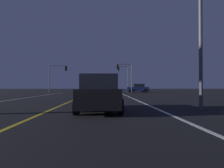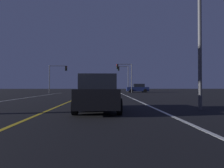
{
  "view_description": "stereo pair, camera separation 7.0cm",
  "coord_description": "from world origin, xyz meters",
  "px_view_note": "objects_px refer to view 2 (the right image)",
  "views": [
    {
      "loc": [
        2.71,
        1.17,
        1.16
      ],
      "look_at": [
        3.85,
        33.41,
        1.59
      ],
      "focal_mm": 30.58,
      "sensor_mm": 36.0,
      "label": 1
    },
    {
      "loc": [
        2.78,
        1.17,
        1.16
      ],
      "look_at": [
        3.85,
        33.41,
        1.59
      ],
      "focal_mm": 30.58,
      "sensor_mm": 36.0,
      "label": 2
    }
  ],
  "objects_px": {
    "traffic_light_far_right": "(123,73)",
    "car_crossing_side": "(138,88)",
    "car_lead_same_lane": "(98,94)",
    "traffic_light_near_right": "(124,71)",
    "street_lamp_right_near": "(189,3)",
    "traffic_light_near_left": "(58,72)"
  },
  "relations": [
    {
      "from": "traffic_light_near_right",
      "to": "traffic_light_near_left",
      "type": "distance_m",
      "value": 12.29
    },
    {
      "from": "traffic_light_far_right",
      "to": "car_crossing_side",
      "type": "bearing_deg",
      "value": 124.56
    },
    {
      "from": "traffic_light_near_left",
      "to": "car_lead_same_lane",
      "type": "bearing_deg",
      "value": -72.35
    },
    {
      "from": "car_crossing_side",
      "to": "traffic_light_near_left",
      "type": "bearing_deg",
      "value": 6.88
    },
    {
      "from": "car_crossing_side",
      "to": "traffic_light_near_right",
      "type": "height_order",
      "value": "traffic_light_near_right"
    },
    {
      "from": "traffic_light_near_right",
      "to": "traffic_light_near_left",
      "type": "xyz_separation_m",
      "value": [
        -12.28,
        -0.0,
        -0.23
      ]
    },
    {
      "from": "car_lead_same_lane",
      "to": "traffic_light_near_right",
      "type": "distance_m",
      "value": 27.02
    },
    {
      "from": "car_lead_same_lane",
      "to": "traffic_light_near_left",
      "type": "distance_m",
      "value": 28.03
    },
    {
      "from": "traffic_light_near_left",
      "to": "traffic_light_far_right",
      "type": "height_order",
      "value": "traffic_light_far_right"
    },
    {
      "from": "traffic_light_near_right",
      "to": "traffic_light_far_right",
      "type": "distance_m",
      "value": 5.51
    },
    {
      "from": "car_crossing_side",
      "to": "traffic_light_near_left",
      "type": "distance_m",
      "value": 15.52
    },
    {
      "from": "street_lamp_right_near",
      "to": "traffic_light_far_right",
      "type": "bearing_deg",
      "value": -89.24
    },
    {
      "from": "car_crossing_side",
      "to": "street_lamp_right_near",
      "type": "height_order",
      "value": "street_lamp_right_near"
    },
    {
      "from": "car_crossing_side",
      "to": "street_lamp_right_near",
      "type": "distance_m",
      "value": 28.47
    },
    {
      "from": "traffic_light_near_left",
      "to": "traffic_light_near_right",
      "type": "bearing_deg",
      "value": 0.0
    },
    {
      "from": "street_lamp_right_near",
      "to": "traffic_light_near_right",
      "type": "bearing_deg",
      "value": -88.4
    },
    {
      "from": "car_crossing_side",
      "to": "traffic_light_far_right",
      "type": "distance_m",
      "value": 5.52
    },
    {
      "from": "car_lead_same_lane",
      "to": "car_crossing_side",
      "type": "bearing_deg",
      "value": -13.24
    },
    {
      "from": "traffic_light_near_left",
      "to": "traffic_light_far_right",
      "type": "bearing_deg",
      "value": 23.59
    },
    {
      "from": "traffic_light_near_right",
      "to": "traffic_light_far_right",
      "type": "height_order",
      "value": "traffic_light_far_right"
    },
    {
      "from": "car_crossing_side",
      "to": "traffic_light_near_right",
      "type": "xyz_separation_m",
      "value": [
        -2.84,
        -1.82,
        3.19
      ]
    },
    {
      "from": "car_lead_same_lane",
      "to": "traffic_light_near_right",
      "type": "xyz_separation_m",
      "value": [
        3.84,
        26.56,
        3.19
      ]
    }
  ]
}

